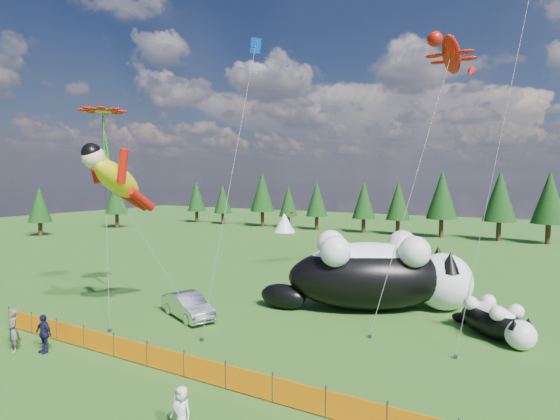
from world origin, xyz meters
name	(u,v)px	position (x,y,z in m)	size (l,w,h in m)	color
ground	(212,347)	(0.00, 0.00, 0.00)	(160.00, 160.00, 0.00)	#12370A
safety_fence	(165,360)	(0.00, -3.00, 0.50)	(22.06, 0.06, 1.10)	#262626
tree_line	(419,207)	(0.00, 45.00, 4.00)	(90.00, 4.00, 8.00)	black
festival_tents	(508,235)	(11.00, 40.00, 1.40)	(50.00, 3.20, 2.80)	white
cat_large	(378,273)	(4.94, 9.53, 2.18)	(11.74, 8.35, 4.58)	black
cat_small	(495,320)	(11.36, 7.70, 0.87)	(4.05, 4.01, 1.83)	black
car	(188,306)	(-3.82, 2.76, 0.68)	(1.44, 4.14, 1.36)	silver
spectator_a	(13,330)	(-7.48, -4.76, 0.97)	(0.70, 0.46, 1.93)	#5D5D62
spectator_c	(44,334)	(-6.15, -4.18, 0.87)	(1.02, 0.52, 1.74)	#15183A
spectator_e	(181,411)	(3.56, -6.00, 0.76)	(0.75, 0.49, 1.53)	silver
superhero_kite	(118,180)	(-6.55, 0.47, 7.71)	(5.35, 5.60, 10.17)	#D9C80B
gecko_kite	(451,55)	(8.08, 14.27, 15.56)	(3.72, 12.68, 18.26)	red
flower_kite	(103,114)	(-8.94, 1.58, 11.52)	(4.82, 4.17, 12.23)	red
diamond_kite_a	(254,55)	(-1.64, 6.29, 14.99)	(1.35, 6.75, 16.86)	blue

